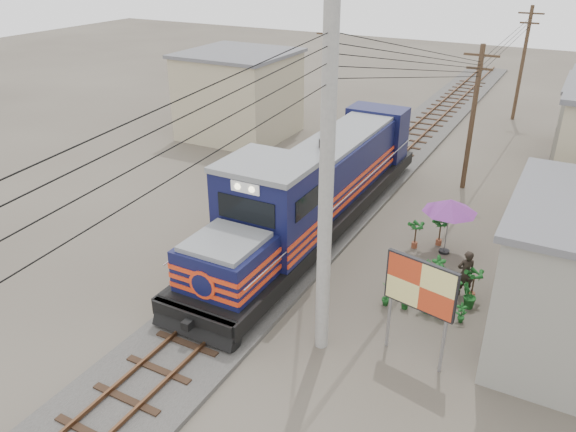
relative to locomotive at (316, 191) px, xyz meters
The scene contains 14 objects.
ground 6.54m from the locomotive, 90.00° to the right, with size 120.00×120.00×0.00m, color #473F35.
ballast 4.12m from the locomotive, 90.00° to the left, with size 3.60×70.00×0.16m, color #595651.
track 4.04m from the locomotive, 90.00° to the left, with size 1.15×70.00×0.12m.
locomotive is the anchor object (origin of this frame).
utility_pole_main 8.26m from the locomotive, 62.68° to the right, with size 0.40×0.40×10.00m.
wooden_pole_mid 9.13m from the locomotive, 59.78° to the left, with size 1.60×0.24×7.00m.
wooden_pole_far 22.35m from the locomotive, 77.54° to the left, with size 1.60×0.24×7.50m.
wooden_pole_left 12.88m from the locomotive, 113.10° to the left, with size 1.60×0.24×7.00m.
power_lines 6.15m from the locomotive, 93.65° to the left, with size 9.65×19.00×3.30m.
shophouse_left 13.97m from the locomotive, 135.80° to the left, with size 6.30×6.30×5.20m.
billboard 8.64m from the locomotive, 44.68° to the right, with size 2.12×0.57×3.32m.
market_umbrella 5.41m from the locomotive, ahead, with size 2.75×2.75×2.32m.
vendor 7.02m from the locomotive, 16.15° to the right, with size 0.63×0.41×1.71m, color black.
plant_nursery 6.30m from the locomotive, 25.68° to the right, with size 3.16×2.98×1.05m.
Camera 1 is at (9.12, -13.05, 11.06)m, focal length 35.00 mm.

